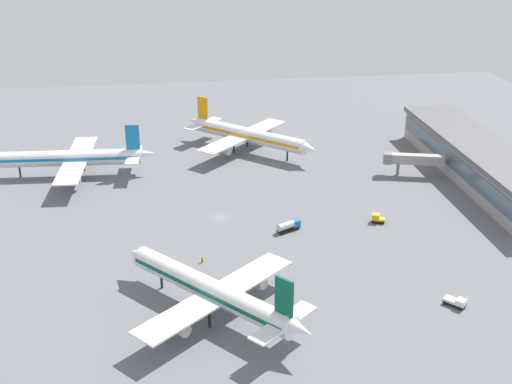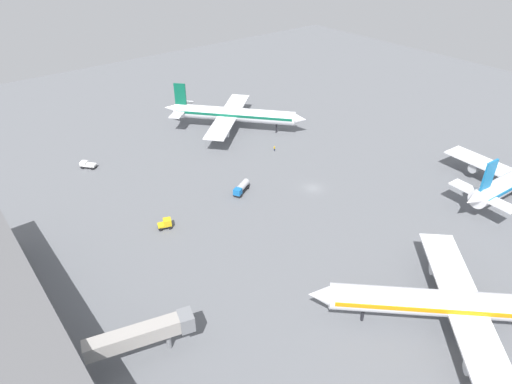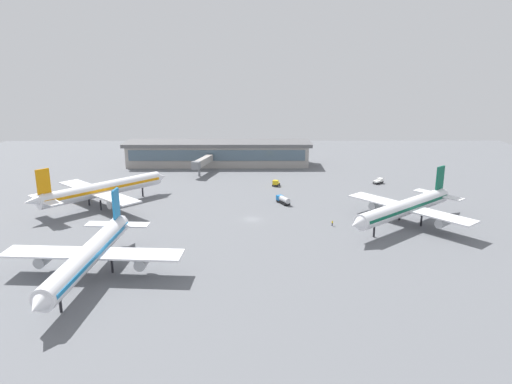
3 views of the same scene
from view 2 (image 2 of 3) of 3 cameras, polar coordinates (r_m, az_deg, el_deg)
name	(u,v)px [view 2 (image 2 of 3)]	position (r m, az deg, el deg)	size (l,w,h in m)	color
ground	(313,188)	(120.68, 7.29, 0.52)	(288.00, 288.00, 0.00)	slate
terminal_building	(12,374)	(79.61, -28.80, -19.71)	(83.08, 16.87, 10.54)	#9E9993
airplane_taxiing	(233,114)	(151.42, -3.00, 9.91)	(40.03, 36.55, 14.87)	white
airplane_distant	(456,304)	(86.61, 24.23, -12.95)	(39.09, 40.32, 15.39)	white
baggage_tug	(166,224)	(106.56, -11.49, -3.98)	(3.12, 3.66, 2.30)	black
pushback_tractor	(87,165)	(137.79, -20.78, 3.28)	(4.57, 4.32, 1.90)	black
fuel_truck	(241,188)	(117.26, -1.88, 0.56)	(4.63, 6.46, 2.50)	black
ground_crew_worker	(274,148)	(138.50, 2.36, 5.61)	(0.51, 0.53, 1.67)	#1E2338
jet_bridge	(143,334)	(77.87, -14.26, -17.23)	(7.48, 17.80, 6.74)	#9E9993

